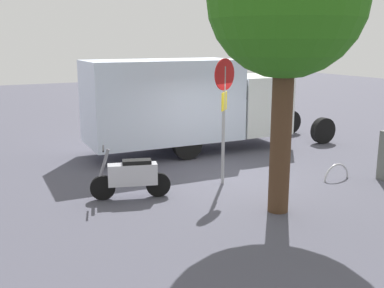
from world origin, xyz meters
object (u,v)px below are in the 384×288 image
object	(u,v)px
box_truck_near	(190,101)
bike_rack_hoop	(336,179)
stop_sign	(224,102)
street_tree	(287,0)
motorcycle	(132,176)

from	to	relation	value
box_truck_near	bike_rack_hoop	world-z (taller)	box_truck_near
bike_rack_hoop	stop_sign	bearing A→B (deg)	-20.82
stop_sign	street_tree	xyz separation A→B (m)	(-0.05, 2.16, 2.18)
box_truck_near	bike_rack_hoop	xyz separation A→B (m)	(-1.91, 4.54, -1.62)
bike_rack_hoop	motorcycle	bearing A→B (deg)	-11.76
box_truck_near	street_tree	bearing A→B (deg)	-96.19
box_truck_near	motorcycle	world-z (taller)	box_truck_near
motorcycle	stop_sign	world-z (taller)	stop_sign
motorcycle	bike_rack_hoop	world-z (taller)	motorcycle
box_truck_near	stop_sign	world-z (taller)	stop_sign
box_truck_near	stop_sign	bearing A→B (deg)	-101.91
motorcycle	street_tree	bearing A→B (deg)	154.88
street_tree	stop_sign	bearing A→B (deg)	-88.77
stop_sign	bike_rack_hoop	size ratio (longest dim) A/B	3.64
stop_sign	street_tree	world-z (taller)	street_tree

